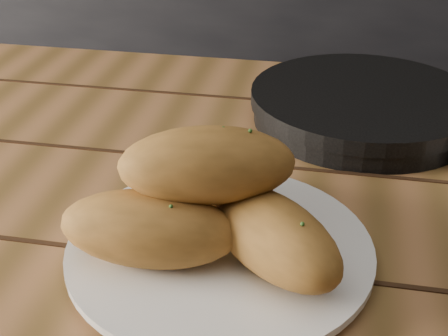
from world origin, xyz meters
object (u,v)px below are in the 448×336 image
at_px(bread_rolls, 213,202).
at_px(skillet, 365,106).
at_px(table, 215,276).
at_px(plate, 220,251).

bearing_deg(bread_rolls, skillet, 67.79).
bearing_deg(skillet, bread_rolls, -112.21).
xyz_separation_m(table, skillet, (0.16, 0.25, 0.12)).
bearing_deg(plate, table, 105.09).
bearing_deg(table, plate, -74.91).
height_order(table, plate, plate).
height_order(plate, bread_rolls, bread_rolls).
relative_size(table, skillet, 3.17).
relative_size(plate, bread_rolls, 1.06).
bearing_deg(plate, bread_rolls, -149.04).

